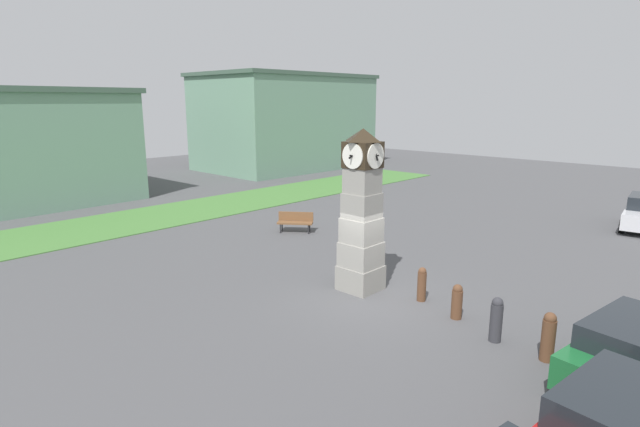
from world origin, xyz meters
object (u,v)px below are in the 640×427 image
Objects in this scene: bollard_near_tower at (548,336)px; bollard_end_row at (422,284)px; bollard_far_row at (457,301)px; bench at (295,221)px; bollard_mid_row at (496,319)px; clock_tower at (362,218)px.

bollard_near_tower is 4.15m from bollard_end_row.
bollard_far_row reaches higher than bench.
bollard_mid_row is 1.11× the size of bollard_end_row.
bollard_near_tower is 1.13× the size of bollard_end_row.
bench is at bearing 72.11° from bollard_near_tower.
bollard_mid_row reaches higher than bollard_far_row.
bollard_end_row reaches higher than bollard_far_row.
bollard_far_row is 10.47m from bench.
clock_tower is at bearing 84.48° from bollard_mid_row.
clock_tower reaches higher than bench.
bollard_near_tower reaches higher than bollard_mid_row.
bollard_mid_row is at bearing 85.64° from bollard_near_tower.
clock_tower reaches higher than bollard_end_row.
bollard_near_tower is 1.28m from bollard_mid_row.
clock_tower is 4.99m from bollard_mid_row.
bollard_near_tower is 13.17m from bench.
clock_tower is 4.84× the size of bollard_end_row.
bollard_far_row is at bearing -108.96° from bench.
bollard_near_tower is 1.02× the size of bollard_mid_row.
clock_tower reaches higher than bollard_near_tower.
bollard_end_row is 0.65× the size of bench.
bollard_mid_row is at bearing -109.44° from bollard_end_row.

